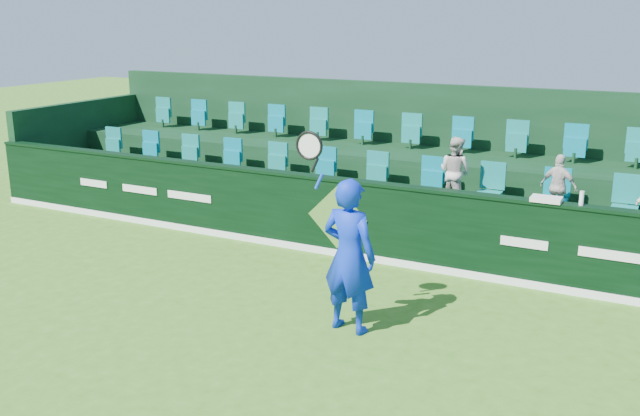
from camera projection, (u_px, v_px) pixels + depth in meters
The scene contains 12 objects.
ground at pixel (201, 347), 8.86m from camera, with size 60.00×60.00×0.00m, color #366B19.
sponsor_hoarding at pixel (340, 217), 12.11m from camera, with size 16.00×0.25×1.35m.
stand_tier_front at pixel (366, 217), 13.13m from camera, with size 16.00×2.00×0.80m, color black.
stand_tier_back at pixel (403, 183), 14.70m from camera, with size 16.00×1.80×1.30m, color black.
stand_rear at pixel (411, 152), 14.93m from camera, with size 16.00×4.10×2.60m.
seat_row_front at pixel (375, 176), 13.29m from camera, with size 13.50×0.50×0.60m, color #12726D.
seat_row_back at pixel (410, 135), 14.71m from camera, with size 13.50×0.50×0.60m, color #12726D.
tennis_player at pixel (349, 255), 9.10m from camera, with size 1.16×0.56×2.67m.
spectator_left at pixel (455, 172), 12.17m from camera, with size 0.59×0.46×1.21m, color beige.
spectator_middle at pixel (559, 187), 11.43m from camera, with size 0.62×0.26×1.06m, color beige.
towel at pixel (546, 199), 10.45m from camera, with size 0.44×0.28×0.07m, color silver.
drinks_bottle at pixel (582, 198), 10.22m from camera, with size 0.07×0.07×0.21m, color white.
Camera 1 is at (5.01, -6.53, 3.99)m, focal length 40.00 mm.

